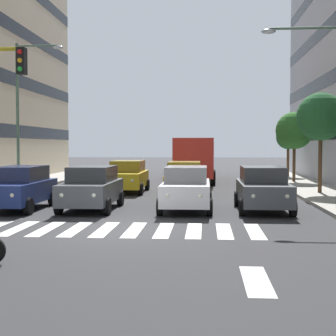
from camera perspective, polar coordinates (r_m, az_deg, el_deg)
ground_plane at (r=15.41m, az=-5.49°, el=-6.96°), size 180.00×180.00×0.00m
crosswalk_markings at (r=15.41m, az=-5.49°, el=-6.95°), size 8.55×2.80×0.01m
lane_arrow_0 at (r=9.86m, az=9.98°, el=-12.44°), size 0.50×2.20×0.01m
car_0 at (r=19.88m, az=10.69°, el=-2.27°), size 2.02×4.44×1.72m
car_1 at (r=19.69m, az=2.08°, el=-2.27°), size 2.02×4.44×1.72m
car_2 at (r=20.10m, az=-8.62°, el=-2.20°), size 2.02×4.44×1.72m
car_3 at (r=20.77m, az=-16.48°, el=-2.12°), size 2.02×4.44×1.72m
car_row2_0 at (r=25.45m, az=1.86°, el=-1.16°), size 2.02×4.44×1.72m
car_row2_1 at (r=27.26m, az=-4.59°, el=-0.92°), size 2.02×4.44×1.72m
bus_behind_traffic at (r=35.69m, az=3.05°, el=1.48°), size 2.78×10.50×3.00m
street_lamp_left at (r=20.34m, az=17.47°, el=7.88°), size 3.08×0.28×7.02m
street_lamp_right at (r=28.85m, az=-15.97°, el=7.20°), size 2.65×0.28×7.95m
street_tree_1 at (r=26.71m, az=16.91°, el=5.55°), size 2.44×2.44×5.07m
street_tree_2 at (r=34.41m, az=14.12°, el=4.13°), size 2.47×2.47×4.62m
street_tree_3 at (r=39.75m, az=13.46°, el=3.37°), size 1.85×1.85×3.94m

